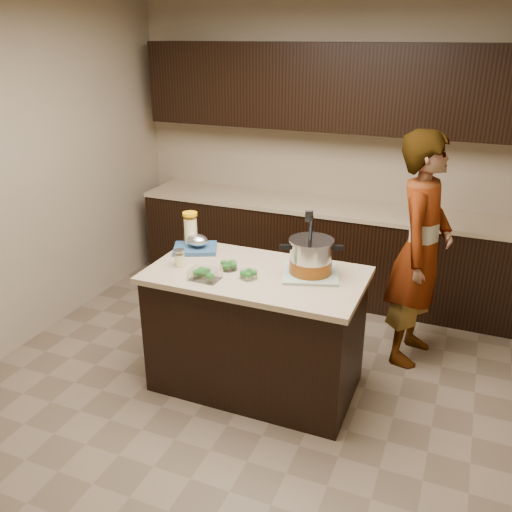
# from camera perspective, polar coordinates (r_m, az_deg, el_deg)

# --- Properties ---
(ground_plane) EXTENTS (4.00, 4.00, 0.00)m
(ground_plane) POSITION_cam_1_polar(r_m,az_deg,el_deg) (4.11, 0.00, -13.27)
(ground_plane) COLOR brown
(ground_plane) RESTS_ON ground
(room_shell) EXTENTS (4.04, 4.04, 2.72)m
(room_shell) POSITION_cam_1_polar(r_m,az_deg,el_deg) (3.40, 0.00, 10.87)
(room_shell) COLOR tan
(room_shell) RESTS_ON ground
(back_cabinets) EXTENTS (3.60, 0.63, 2.33)m
(back_cabinets) POSITION_cam_1_polar(r_m,az_deg,el_deg) (5.20, 7.36, 5.96)
(back_cabinets) COLOR black
(back_cabinets) RESTS_ON ground
(island) EXTENTS (1.46, 0.81, 0.90)m
(island) POSITION_cam_1_polar(r_m,az_deg,el_deg) (3.86, 0.00, -7.81)
(island) COLOR black
(island) RESTS_ON ground
(dish_towel) EXTENTS (0.45, 0.45, 0.02)m
(dish_towel) POSITION_cam_1_polar(r_m,az_deg,el_deg) (3.63, 5.72, -1.84)
(dish_towel) COLOR #507751
(dish_towel) RESTS_ON island
(stock_pot) EXTENTS (0.40, 0.38, 0.42)m
(stock_pot) POSITION_cam_1_polar(r_m,az_deg,el_deg) (3.59, 5.79, -0.26)
(stock_pot) COLOR #B7B7BC
(stock_pot) RESTS_ON dish_towel
(lemonade_pitcher) EXTENTS (0.11, 0.11, 0.26)m
(lemonade_pitcher) POSITION_cam_1_polar(r_m,az_deg,el_deg) (4.09, -6.89, 2.64)
(lemonade_pitcher) COLOR #FCF09A
(lemonade_pitcher) RESTS_ON island
(mason_jar) EXTENTS (0.10, 0.10, 0.13)m
(mason_jar) POSITION_cam_1_polar(r_m,az_deg,el_deg) (3.78, -8.05, -0.23)
(mason_jar) COLOR #FCF09A
(mason_jar) RESTS_ON island
(broccoli_tub_left) EXTENTS (0.15, 0.15, 0.06)m
(broccoli_tub_left) POSITION_cam_1_polar(r_m,az_deg,el_deg) (3.70, -2.89, -1.05)
(broccoli_tub_left) COLOR silver
(broccoli_tub_left) RESTS_ON island
(broccoli_tub_right) EXTENTS (0.12, 0.12, 0.06)m
(broccoli_tub_right) POSITION_cam_1_polar(r_m,az_deg,el_deg) (3.56, -0.79, -1.97)
(broccoli_tub_right) COLOR silver
(broccoli_tub_right) RESTS_ON island
(broccoli_tub_rect) EXTENTS (0.20, 0.15, 0.07)m
(broccoli_tub_rect) POSITION_cam_1_polar(r_m,az_deg,el_deg) (3.56, -5.40, -1.98)
(broccoli_tub_rect) COLOR silver
(broccoli_tub_rect) RESTS_ON island
(blue_tray) EXTENTS (0.39, 0.35, 0.12)m
(blue_tray) POSITION_cam_1_polar(r_m,az_deg,el_deg) (4.03, -6.32, 1.11)
(blue_tray) COLOR navy
(blue_tray) RESTS_ON island
(person) EXTENTS (0.52, 0.71, 1.79)m
(person) POSITION_cam_1_polar(r_m,az_deg,el_deg) (4.22, 16.92, 0.53)
(person) COLOR gray
(person) RESTS_ON ground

